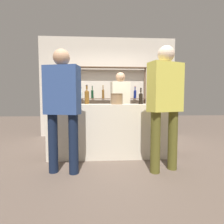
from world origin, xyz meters
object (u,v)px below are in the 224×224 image
Objects in this scene: counter_bottle_1 at (87,96)px; customer_left at (62,102)px; counter_bottle_4 at (63,97)px; wine_glass at (79,98)px; counter_bottle_0 at (75,98)px; customer_right at (165,99)px; server_behind_counter at (120,102)px; counter_bottle_2 at (141,98)px; counter_bottle_3 at (64,97)px; ice_bucket at (117,99)px.

customer_left is at bearing -106.67° from counter_bottle_1.
customer_left is (0.13, -0.63, -0.08)m from counter_bottle_4.
wine_glass is (0.27, 0.09, -0.03)m from counter_bottle_4.
customer_left is (-0.09, -0.62, -0.07)m from counter_bottle_0.
counter_bottle_1 reaches higher than counter_bottle_4.
counter_bottle_4 is 1.71m from customer_right.
counter_bottle_4 is 0.20× the size of customer_left.
server_behind_counter is at bearing 48.21° from counter_bottle_0.
counter_bottle_1 reaches higher than counter_bottle_2.
customer_right is at bearing -22.03° from counter_bottle_4.
counter_bottle_4 is at bearing -80.88° from counter_bottle_3.
counter_bottle_1 reaches higher than counter_bottle_0.
counter_bottle_1 is 0.21× the size of customer_left.
server_behind_counter is (1.11, 1.00, -0.11)m from counter_bottle_4.
counter_bottle_0 is 0.89× the size of counter_bottle_1.
counter_bottle_0 is at bearing -172.58° from counter_bottle_2.
wine_glass is at bearing 40.95° from customer_right.
server_behind_counter reaches higher than counter_bottle_3.
counter_bottle_2 is 1.35× the size of ice_bucket.
counter_bottle_4 is (0.04, -0.25, -0.00)m from counter_bottle_3.
ice_bucket is 1.04m from customer_left.
counter_bottle_2 is 1.45m from counter_bottle_3.
counter_bottle_2 is at bearing 16.07° from ice_bucket.
wine_glass is 0.09× the size of server_behind_counter.
counter_bottle_4 is 0.65m from customer_left.
wine_glass is at bearing -177.09° from counter_bottle_2.
customer_right is (1.59, -0.64, -0.04)m from counter_bottle_4.
customer_right reaches higher than ice_bucket.
counter_bottle_0 is 0.11m from wine_glass.
counter_bottle_2 is 2.06× the size of wine_glass.
server_behind_counter reaches higher than counter_bottle_2.
counter_bottle_1 is 1.02× the size of counter_bottle_3.
server_behind_counter is at bearing 45.91° from counter_bottle_1.
customer_left reaches higher than counter_bottle_0.
counter_bottle_1 is at bearing -55.85° from server_behind_counter.
counter_bottle_1 is at bearing -4.59° from customer_left.
counter_bottle_1 is 1.04m from server_behind_counter.
counter_bottle_1 is at bearing 55.69° from counter_bottle_0.
ice_bucket is at bearing -21.52° from server_behind_counter.
counter_bottle_0 is at bearing 45.21° from customer_right.
customer_left is at bearing -42.93° from server_behind_counter.
server_behind_counter is at bearing -3.94° from customer_right.
ice_bucket is at bearing 24.41° from customer_right.
wine_glass is (-1.14, -0.06, -0.01)m from counter_bottle_2.
server_behind_counter is at bearing 109.20° from counter_bottle_2.
customer_left reaches higher than counter_bottle_3.
customer_right is (0.18, -0.79, -0.03)m from counter_bottle_2.
counter_bottle_1 is 1.19× the size of counter_bottle_2.
counter_bottle_2 is 0.18× the size of server_behind_counter.
customer_right is (1.32, -0.73, -0.02)m from wine_glass.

